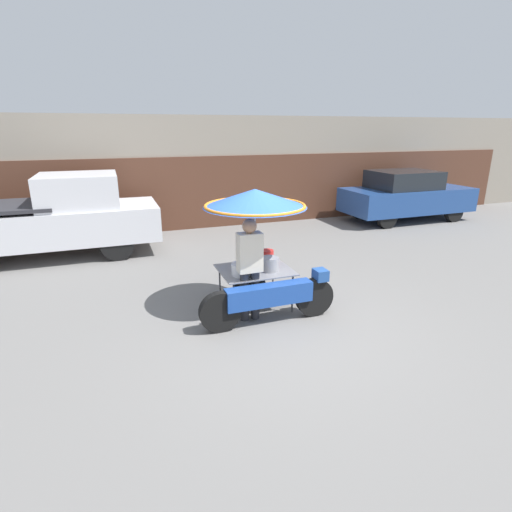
# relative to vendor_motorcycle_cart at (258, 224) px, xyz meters

# --- Properties ---
(ground_plane) EXTENTS (36.00, 36.00, 0.00)m
(ground_plane) POSITION_rel_vendor_motorcycle_cart_xyz_m (0.18, -0.70, -1.49)
(ground_plane) COLOR slate
(shopfront_building) EXTENTS (28.00, 2.06, 3.33)m
(shopfront_building) POSITION_rel_vendor_motorcycle_cart_xyz_m (0.18, 7.09, 0.17)
(shopfront_building) COLOR gray
(shopfront_building) RESTS_ON ground
(vendor_motorcycle_cart) EXTENTS (2.23, 1.68, 2.04)m
(vendor_motorcycle_cart) POSITION_rel_vendor_motorcycle_cart_xyz_m (0.00, 0.00, 0.00)
(vendor_motorcycle_cart) COLOR black
(vendor_motorcycle_cart) RESTS_ON ground
(vendor_person) EXTENTS (0.38, 0.22, 1.66)m
(vendor_person) POSITION_rel_vendor_motorcycle_cart_xyz_m (-0.24, -0.31, -0.55)
(vendor_person) COLOR #2D2D33
(vendor_person) RESTS_ON ground
(parked_car) EXTENTS (4.28, 1.81, 1.64)m
(parked_car) POSITION_rel_vendor_motorcycle_cart_xyz_m (7.05, 4.84, -0.65)
(parked_car) COLOR black
(parked_car) RESTS_ON ground
(pickup_truck) EXTENTS (5.17, 1.87, 1.94)m
(pickup_truck) POSITION_rel_vendor_motorcycle_cart_xyz_m (-3.55, 4.45, -0.55)
(pickup_truck) COLOR black
(pickup_truck) RESTS_ON ground
(potted_plant) EXTENTS (0.56, 0.56, 0.77)m
(potted_plant) POSITION_rel_vendor_motorcycle_cart_xyz_m (9.05, 5.71, -1.04)
(potted_plant) COLOR #2D2D33
(potted_plant) RESTS_ON ground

